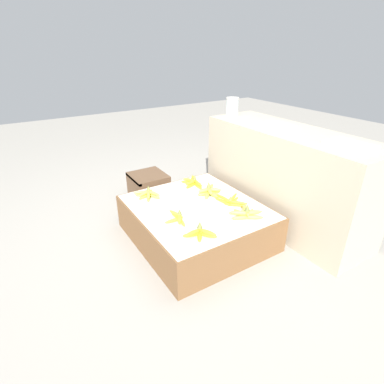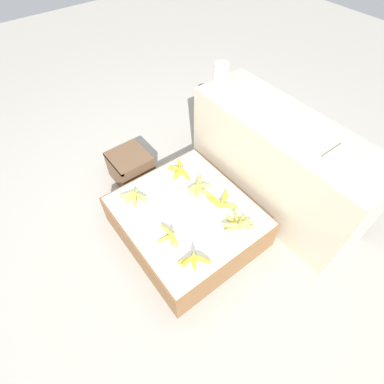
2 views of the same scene
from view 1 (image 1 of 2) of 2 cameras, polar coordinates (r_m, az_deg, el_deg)
name	(u,v)px [view 1 (image 1 of 2)]	position (r m, az deg, el deg)	size (l,w,h in m)	color
ground_plane	(196,237)	(2.33, 0.81, -8.60)	(10.00, 10.00, 0.00)	gray
display_platform	(196,222)	(2.25, 0.83, -5.75)	(0.97, 0.88, 0.27)	brown
back_vendor_table	(285,177)	(2.50, 17.23, 2.72)	(1.43, 0.48, 0.76)	tan
wooden_crate	(149,188)	(2.82, -8.25, 0.82)	(0.32, 0.31, 0.27)	brown
banana_bunch_front_left	(148,194)	(2.32, -8.46, -0.41)	(0.17, 0.17, 0.09)	gold
banana_bunch_front_midright	(177,217)	(2.00, -2.78, -4.87)	(0.21, 0.14, 0.09)	gold
banana_bunch_front_right	(200,233)	(1.83, 1.52, -7.87)	(0.15, 0.19, 0.10)	gold
banana_bunch_middle_left	(193,182)	(2.50, 0.20, 1.91)	(0.24, 0.16, 0.09)	gold
banana_bunch_middle_midleft	(210,191)	(2.33, 3.38, 0.15)	(0.18, 0.19, 0.11)	gold
banana_bunch_middle_midright	(231,201)	(2.22, 7.43, -1.68)	(0.25, 0.18, 0.08)	gold
banana_bunch_middle_right	(246,214)	(2.06, 10.30, -4.06)	(0.21, 0.22, 0.11)	gold
glass_jar	(232,106)	(2.78, 7.66, 15.87)	(0.11, 0.11, 0.15)	silver
foam_tray_white	(277,126)	(2.43, 15.96, 11.99)	(0.21, 0.20, 0.02)	white
foam_tray_dark	(350,145)	(2.12, 27.85, 7.95)	(0.27, 0.19, 0.02)	white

